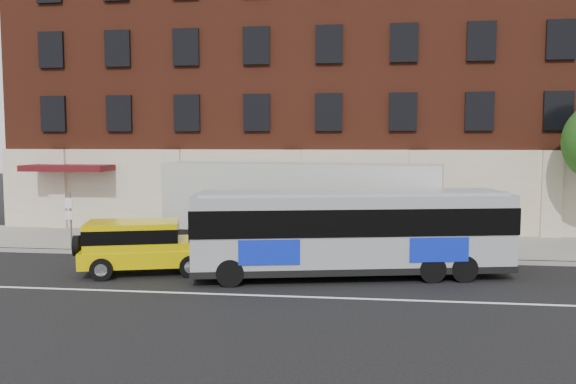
# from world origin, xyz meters

# --- Properties ---
(ground) EXTENTS (120.00, 120.00, 0.00)m
(ground) POSITION_xyz_m (0.00, 0.00, 0.00)
(ground) COLOR black
(ground) RESTS_ON ground
(sidewalk) EXTENTS (60.00, 6.00, 0.15)m
(sidewalk) POSITION_xyz_m (0.00, 9.00, 0.07)
(sidewalk) COLOR gray
(sidewalk) RESTS_ON ground
(kerb) EXTENTS (60.00, 0.25, 0.15)m
(kerb) POSITION_xyz_m (0.00, 6.00, 0.07)
(kerb) COLOR gray
(kerb) RESTS_ON ground
(lane_line) EXTENTS (60.00, 0.12, 0.01)m
(lane_line) POSITION_xyz_m (0.00, 0.50, 0.01)
(lane_line) COLOR white
(lane_line) RESTS_ON ground
(building) EXTENTS (30.00, 12.10, 15.00)m
(building) POSITION_xyz_m (-0.01, 16.92, 7.58)
(building) COLOR #562214
(building) RESTS_ON sidewalk
(sign_pole) EXTENTS (0.30, 0.20, 2.50)m
(sign_pole) POSITION_xyz_m (-8.50, 6.15, 1.45)
(sign_pole) COLOR slate
(sign_pole) RESTS_ON ground
(city_bus) EXTENTS (10.89, 4.39, 2.92)m
(city_bus) POSITION_xyz_m (3.01, 3.22, 1.61)
(city_bus) COLOR #989AA3
(city_bus) RESTS_ON ground
(yellow_suv) EXTENTS (4.89, 3.03, 1.82)m
(yellow_suv) POSITION_xyz_m (-4.21, 2.91, 1.04)
(yellow_suv) COLOR #E6CC00
(yellow_suv) RESTS_ON ground
(shipping_container) EXTENTS (11.25, 3.90, 3.68)m
(shipping_container) POSITION_xyz_m (0.88, 6.82, 1.82)
(shipping_container) COLOR black
(shipping_container) RESTS_ON ground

